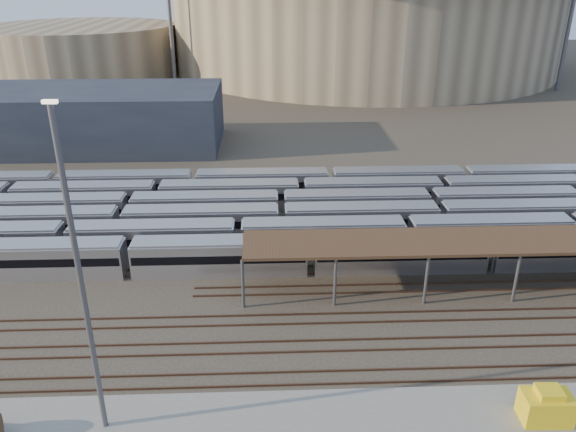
% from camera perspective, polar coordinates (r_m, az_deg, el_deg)
% --- Properties ---
extents(ground, '(420.00, 420.00, 0.00)m').
position_cam_1_polar(ground, '(52.89, 4.25, -9.78)').
color(ground, '#383026').
rests_on(ground, ground).
extents(subway_trains, '(125.88, 23.90, 3.60)m').
position_cam_1_polar(subway_trains, '(68.25, 3.02, 0.14)').
color(subway_trains, silver).
rests_on(subway_trains, ground).
extents(inspection_shed, '(60.30, 6.00, 5.30)m').
position_cam_1_polar(inspection_shed, '(60.21, 25.28, -2.34)').
color(inspection_shed, '#55555A').
rests_on(inspection_shed, ground).
extents(empty_tracks, '(170.00, 9.62, 0.18)m').
position_cam_1_polar(empty_tracks, '(48.79, 4.90, -12.94)').
color(empty_tracks, '#4C3323').
rests_on(empty_tracks, ground).
extents(stadium, '(124.00, 124.00, 32.50)m').
position_cam_1_polar(stadium, '(186.64, 7.65, 19.81)').
color(stadium, gray).
rests_on(stadium, ground).
extents(secondary_arena, '(56.00, 56.00, 14.00)m').
position_cam_1_polar(secondary_arena, '(183.36, -20.26, 15.56)').
color(secondary_arena, gray).
rests_on(secondary_arena, ground).
extents(service_building, '(42.00, 20.00, 10.00)m').
position_cam_1_polar(service_building, '(105.80, -18.58, 9.43)').
color(service_building, '#1E232D').
rests_on(service_building, ground).
extents(floodlight_0, '(4.00, 1.00, 38.40)m').
position_cam_1_polar(floodlight_0, '(155.84, -12.01, 20.28)').
color(floodlight_0, '#55555A').
rests_on(floodlight_0, ground).
extents(floodlight_2, '(4.00, 1.00, 38.40)m').
position_cam_1_polar(floodlight_2, '(162.57, 26.96, 18.49)').
color(floodlight_2, '#55555A').
rests_on(floodlight_2, ground).
extents(yard_light_pole, '(0.81, 0.36, 22.67)m').
position_cam_1_polar(yard_light_pole, '(36.82, -20.27, -6.41)').
color(yard_light_pole, '#55555A').
rests_on(yard_light_pole, apron).
extents(yellow_equipment, '(3.45, 2.23, 2.11)m').
position_cam_1_polar(yellow_equipment, '(45.04, 24.73, -17.23)').
color(yellow_equipment, yellow).
rests_on(yellow_equipment, apron).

